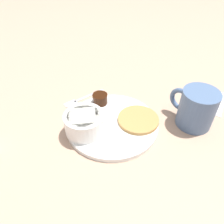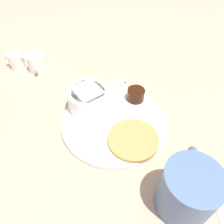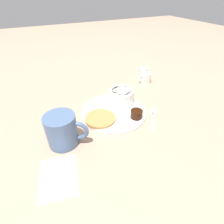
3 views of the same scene
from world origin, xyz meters
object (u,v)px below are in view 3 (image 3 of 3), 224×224
creamer_pitcher_far (143,73)px  fork (153,116)px  plate (114,112)px  coffee_mug (63,130)px  bowl (122,96)px  creamer_pitcher_near (146,78)px

creamer_pitcher_far → fork: size_ratio=0.51×
plate → coffee_mug: 0.23m
bowl → coffee_mug: coffee_mug is taller
coffee_mug → creamer_pitcher_far: size_ratio=2.01×
bowl → plate: bearing=-51.2°
plate → fork: bearing=57.3°
bowl → coffee_mug: (0.12, -0.27, 0.01)m
creamer_pitcher_far → fork: creamer_pitcher_far is taller
fork → creamer_pitcher_near: bearing=151.5°
coffee_mug → creamer_pitcher_near: bearing=117.1°
fork → creamer_pitcher_far: bearing=152.4°
coffee_mug → fork: size_ratio=1.02×
plate → creamer_pitcher_far: size_ratio=4.05×
creamer_pitcher_far → fork: bearing=-27.6°
plate → bowl: bearing=128.8°
plate → creamer_pitcher_far: creamer_pitcher_far is taller
creamer_pitcher_near → fork: 0.29m
plate → fork: 0.15m
creamer_pitcher_far → coffee_mug: bearing=-58.9°
fork → plate: bearing=-122.7°
creamer_pitcher_near → fork: size_ratio=0.63×
bowl → fork: size_ratio=0.84×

